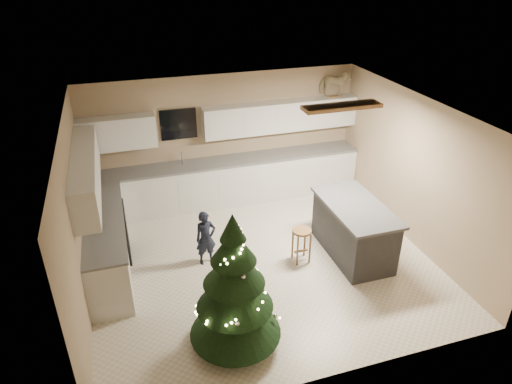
# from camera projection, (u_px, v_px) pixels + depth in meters

# --- Properties ---
(ground_plane) EXTENTS (5.50, 5.50, 0.00)m
(ground_plane) POSITION_uv_depth(u_px,v_px,m) (262.00, 261.00, 7.74)
(ground_plane) COLOR beige
(room_shell) EXTENTS (5.52, 5.02, 2.61)m
(room_shell) POSITION_uv_depth(u_px,v_px,m) (264.00, 167.00, 6.92)
(room_shell) COLOR tan
(room_shell) RESTS_ON ground_plane
(cabinetry) EXTENTS (5.50, 3.20, 2.00)m
(cabinetry) POSITION_uv_depth(u_px,v_px,m) (189.00, 186.00, 8.52)
(cabinetry) COLOR silver
(cabinetry) RESTS_ON ground_plane
(island) EXTENTS (0.90, 1.70, 0.95)m
(island) POSITION_uv_depth(u_px,v_px,m) (353.00, 229.00, 7.72)
(island) COLOR black
(island) RESTS_ON ground_plane
(bar_stool) EXTENTS (0.31, 0.31, 0.60)m
(bar_stool) POSITION_uv_depth(u_px,v_px,m) (302.00, 238.00, 7.55)
(bar_stool) COLOR brown
(bar_stool) RESTS_ON ground_plane
(christmas_tree) EXTENTS (1.25, 1.21, 2.00)m
(christmas_tree) POSITION_uv_depth(u_px,v_px,m) (235.00, 294.00, 5.76)
(christmas_tree) COLOR #3F2816
(christmas_tree) RESTS_ON ground_plane
(toddler) EXTENTS (0.38, 0.27, 0.96)m
(toddler) POSITION_uv_depth(u_px,v_px,m) (206.00, 238.00, 7.49)
(toddler) COLOR black
(toddler) RESTS_ON ground_plane
(rocking_horse) EXTENTS (0.66, 0.43, 0.53)m
(rocking_horse) POSITION_uv_depth(u_px,v_px,m) (335.00, 83.00, 9.23)
(rocking_horse) COLOR brown
(rocking_horse) RESTS_ON cabinetry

